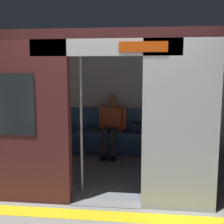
{
  "coord_description": "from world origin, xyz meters",
  "views": [
    {
      "loc": [
        -0.48,
        3.47,
        1.72
      ],
      "look_at": [
        0.06,
        -1.27,
        1.01
      ],
      "focal_mm": 46.3,
      "sensor_mm": 36.0,
      "label": 1
    }
  ],
  "objects_px": {
    "person_seated": "(112,121)",
    "book": "(95,130)",
    "train_car": "(112,86)",
    "handbag": "(137,127)",
    "grab_pole_door": "(81,120)",
    "bench_seat": "(121,137)"
  },
  "relations": [
    {
      "from": "bench_seat",
      "to": "handbag",
      "type": "xyz_separation_m",
      "value": [
        -0.32,
        -0.07,
        0.19
      ]
    },
    {
      "from": "person_seated",
      "to": "grab_pole_door",
      "type": "xyz_separation_m",
      "value": [
        0.22,
        1.83,
        0.35
      ]
    },
    {
      "from": "bench_seat",
      "to": "grab_pole_door",
      "type": "height_order",
      "value": "grab_pole_door"
    },
    {
      "from": "person_seated",
      "to": "book",
      "type": "relative_size",
      "value": 5.42
    },
    {
      "from": "bench_seat",
      "to": "person_seated",
      "type": "height_order",
      "value": "person_seated"
    },
    {
      "from": "train_car",
      "to": "grab_pole_door",
      "type": "relative_size",
      "value": 3.11
    },
    {
      "from": "handbag",
      "to": "person_seated",
      "type": "bearing_deg",
      "value": 14.11
    },
    {
      "from": "bench_seat",
      "to": "person_seated",
      "type": "xyz_separation_m",
      "value": [
        0.17,
        0.05,
        0.33
      ]
    },
    {
      "from": "book",
      "to": "bench_seat",
      "type": "bearing_deg",
      "value": 163.68
    },
    {
      "from": "handbag",
      "to": "book",
      "type": "distance_m",
      "value": 0.87
    },
    {
      "from": "train_car",
      "to": "person_seated",
      "type": "relative_size",
      "value": 5.37
    },
    {
      "from": "train_car",
      "to": "bench_seat",
      "type": "xyz_separation_m",
      "value": [
        -0.05,
        -1.05,
        -1.1
      ]
    },
    {
      "from": "person_seated",
      "to": "handbag",
      "type": "distance_m",
      "value": 0.52
    },
    {
      "from": "bench_seat",
      "to": "person_seated",
      "type": "bearing_deg",
      "value": 17.21
    },
    {
      "from": "grab_pole_door",
      "to": "person_seated",
      "type": "bearing_deg",
      "value": -96.94
    },
    {
      "from": "bench_seat",
      "to": "grab_pole_door",
      "type": "bearing_deg",
      "value": 78.29
    },
    {
      "from": "train_car",
      "to": "person_seated",
      "type": "xyz_separation_m",
      "value": [
        0.11,
        -1.0,
        -0.78
      ]
    },
    {
      "from": "person_seated",
      "to": "book",
      "type": "distance_m",
      "value": 0.44
    },
    {
      "from": "handbag",
      "to": "grab_pole_door",
      "type": "bearing_deg",
      "value": 69.93
    },
    {
      "from": "bench_seat",
      "to": "handbag",
      "type": "bearing_deg",
      "value": -167.52
    },
    {
      "from": "train_car",
      "to": "grab_pole_door",
      "type": "xyz_separation_m",
      "value": [
        0.34,
        0.84,
        -0.43
      ]
    },
    {
      "from": "handbag",
      "to": "grab_pole_door",
      "type": "distance_m",
      "value": 2.14
    }
  ]
}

